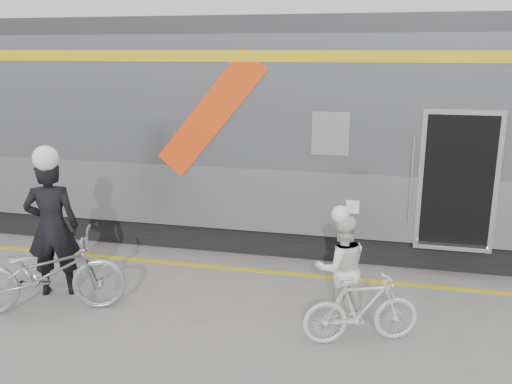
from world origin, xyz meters
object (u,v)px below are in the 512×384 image
(bicycle_left, at_px, (45,273))
(bicycle_right, at_px, (361,309))
(woman, at_px, (341,268))
(man, at_px, (52,227))

(bicycle_left, bearing_deg, bicycle_right, -109.40)
(woman, distance_m, bicycle_right, 0.69)
(bicycle_left, bearing_deg, man, -1.17)
(bicycle_left, height_order, woman, woman)
(bicycle_right, bearing_deg, man, 64.34)
(woman, relative_size, bicycle_right, 0.99)
(woman, height_order, bicycle_right, woman)
(man, bearing_deg, bicycle_left, 88.83)
(man, relative_size, bicycle_right, 1.40)
(bicycle_left, relative_size, woman, 1.48)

